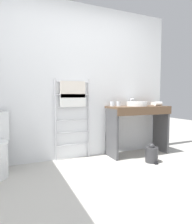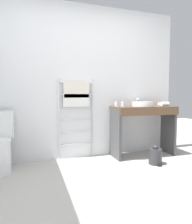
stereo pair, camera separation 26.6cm
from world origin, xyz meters
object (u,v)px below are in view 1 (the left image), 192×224
cup_near_wall (112,104)px  trash_bin (152,154)px  towel_radiator (73,101)px  sink_basin (137,104)px  cup_near_edge (119,104)px  hair_dryer (158,104)px

cup_near_wall → trash_bin: bearing=-58.0°
cup_near_wall → trash_bin: 1.03m
towel_radiator → sink_basin: (1.09, -0.18, -0.05)m
towel_radiator → cup_near_edge: (0.77, -0.11, -0.05)m
hair_dryer → cup_near_wall: bearing=168.0°
sink_basin → cup_near_wall: cup_near_wall is taller
sink_basin → hair_dryer: size_ratio=1.88×
cup_near_wall → hair_dryer: size_ratio=0.45×
sink_basin → cup_near_edge: (-0.32, 0.08, -0.00)m
sink_basin → trash_bin: (-0.03, -0.45, -0.76)m
sink_basin → towel_radiator: bearing=170.5°
cup_near_wall → cup_near_edge: bearing=-37.8°
towel_radiator → cup_near_wall: bearing=-3.5°
sink_basin → cup_near_wall: bearing=160.9°
towel_radiator → sink_basin: size_ratio=3.66×
towel_radiator → trash_bin: bearing=-31.0°
cup_near_edge → hair_dryer: cup_near_edge is taller
sink_basin → hair_dryer: 0.42m
hair_dryer → trash_bin: bearing=-137.4°
cup_near_edge → trash_bin: cup_near_edge is taller
towel_radiator → hair_dryer: size_ratio=6.89×
cup_near_wall → hair_dryer: bearing=-12.0°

